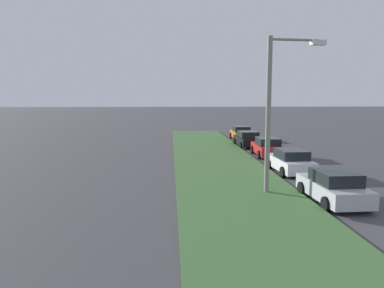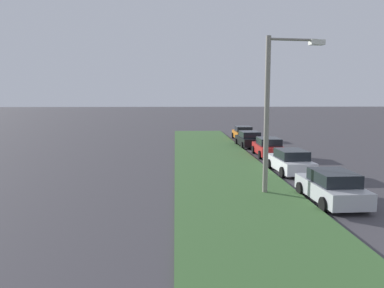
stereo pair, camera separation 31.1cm
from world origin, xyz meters
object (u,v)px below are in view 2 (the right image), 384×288
(parked_car_white, at_px, (290,162))
(parked_car_red, at_px, (268,147))
(parked_car_silver, at_px, (332,187))
(streetlight, at_px, (274,103))
(parked_car_black, at_px, (249,139))
(parked_car_orange, at_px, (243,133))

(parked_car_white, xyz_separation_m, parked_car_red, (6.51, -0.22, 0.00))
(parked_car_silver, bearing_deg, parked_car_red, -3.47)
(parked_car_silver, distance_m, streetlight, 4.62)
(parked_car_black, bearing_deg, parked_car_red, -177.43)
(parked_car_orange, distance_m, streetlight, 23.18)
(parked_car_silver, relative_size, parked_car_red, 1.00)
(parked_car_black, xyz_separation_m, parked_car_orange, (5.79, -0.47, 0.00))
(parked_car_silver, distance_m, parked_car_black, 18.61)
(parked_car_white, bearing_deg, parked_car_orange, -2.92)
(parked_car_black, bearing_deg, parked_car_silver, 178.01)
(parked_car_white, xyz_separation_m, streetlight, (-4.95, 2.40, 3.67))
(parked_car_orange, bearing_deg, parked_car_black, 176.23)
(parked_car_white, height_order, parked_car_black, same)
(parked_car_white, distance_m, streetlight, 6.61)
(parked_car_red, xyz_separation_m, parked_car_orange, (11.27, -0.01, 0.00))
(parked_car_silver, bearing_deg, parked_car_black, -1.56)
(parked_car_silver, height_order, parked_car_red, same)
(parked_car_white, height_order, parked_car_red, same)
(streetlight, bearing_deg, parked_car_orange, -6.60)
(parked_car_silver, xyz_separation_m, parked_car_black, (18.61, 0.09, 0.00))
(parked_car_red, height_order, parked_car_black, same)
(parked_car_red, xyz_separation_m, streetlight, (-11.46, 2.63, 3.67))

